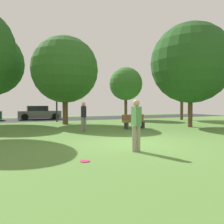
% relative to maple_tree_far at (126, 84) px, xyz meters
% --- Properties ---
extents(ground_plane, '(44.00, 44.00, 0.00)m').
position_rel_maple_tree_far_xyz_m(ground_plane, '(-6.24, -12.43, -3.63)').
color(ground_plane, '#547F38').
extents(road_strip, '(44.00, 6.40, 0.01)m').
position_rel_maple_tree_far_xyz_m(road_strip, '(-6.24, 3.57, -3.63)').
color(road_strip, '#28282B').
rests_on(road_strip, ground_plane).
extents(maple_tree_far, '(3.37, 3.37, 5.33)m').
position_rel_maple_tree_far_xyz_m(maple_tree_far, '(0.00, 0.00, 0.00)').
color(maple_tree_far, brown).
rests_on(maple_tree_far, ground_plane).
extents(oak_tree_center, '(5.42, 5.42, 7.07)m').
position_rel_maple_tree_far_xyz_m(oak_tree_center, '(0.41, -8.56, 0.72)').
color(oak_tree_center, brown).
rests_on(oak_tree_center, ground_plane).
extents(oak_tree_right, '(5.29, 5.29, 7.84)m').
position_rel_maple_tree_far_xyz_m(oak_tree_right, '(4.86, -2.79, 1.55)').
color(oak_tree_right, brown).
rests_on(oak_tree_right, ground_plane).
extents(maple_tree_near, '(5.13, 5.13, 6.80)m').
position_rel_maple_tree_far_xyz_m(maple_tree_near, '(-6.90, -2.91, 0.59)').
color(maple_tree_near, brown).
rests_on(maple_tree_near, ground_plane).
extents(person_thrower, '(0.30, 0.32, 1.69)m').
position_rel_maple_tree_far_xyz_m(person_thrower, '(-7.02, -8.04, -2.70)').
color(person_thrower, slate).
rests_on(person_thrower, ground_plane).
extents(person_catcher, '(0.30, 0.32, 1.73)m').
position_rel_maple_tree_far_xyz_m(person_catcher, '(-7.01, -13.81, -2.67)').
color(person_catcher, gray).
rests_on(person_catcher, ground_plane).
extents(frisbee_disc, '(0.27, 0.27, 0.03)m').
position_rel_maple_tree_far_xyz_m(frisbee_disc, '(-8.98, -14.35, -3.62)').
color(frisbee_disc, '#EA2D6B').
rests_on(frisbee_disc, ground_plane).
extents(parked_car_grey, '(4.13, 2.08, 1.39)m').
position_rel_maple_tree_far_xyz_m(parked_car_grey, '(-8.11, 3.72, -2.99)').
color(parked_car_grey, slate).
rests_on(parked_car_grey, ground_plane).
extents(park_bench, '(1.60, 0.45, 0.90)m').
position_rel_maple_tree_far_xyz_m(park_bench, '(-3.57, -7.79, -3.17)').
color(park_bench, brown).
rests_on(park_bench, ground_plane).
extents(street_lamp_post, '(0.14, 0.14, 4.50)m').
position_rel_maple_tree_far_xyz_m(street_lamp_post, '(-7.05, -0.23, -1.38)').
color(street_lamp_post, '#2D2D33').
rests_on(street_lamp_post, ground_plane).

